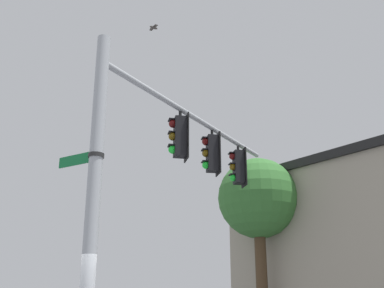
{
  "coord_description": "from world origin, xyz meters",
  "views": [
    {
      "loc": [
        -9.06,
        -0.06,
        1.66
      ],
      "look_at": [
        2.6,
        -2.46,
        5.67
      ],
      "focal_mm": 44.19,
      "sensor_mm": 36.0,
      "label": 1
    }
  ],
  "objects_px": {
    "traffic_light_nearest_pole": "(179,137)",
    "bird_flying": "(154,27)",
    "traffic_light_mid_inner": "(212,153)",
    "street_name_sign": "(87,158)",
    "traffic_light_mid_outer": "(238,167)"
  },
  "relations": [
    {
      "from": "traffic_light_mid_inner",
      "to": "street_name_sign",
      "type": "distance_m",
      "value": 4.85
    },
    {
      "from": "traffic_light_nearest_pole",
      "to": "traffic_light_mid_outer",
      "type": "relative_size",
      "value": 1.0
    },
    {
      "from": "traffic_light_mid_outer",
      "to": "bird_flying",
      "type": "bearing_deg",
      "value": 117.05
    },
    {
      "from": "traffic_light_mid_outer",
      "to": "bird_flying",
      "type": "distance_m",
      "value": 4.99
    },
    {
      "from": "traffic_light_nearest_pole",
      "to": "traffic_light_mid_inner",
      "type": "distance_m",
      "value": 1.68
    },
    {
      "from": "traffic_light_nearest_pole",
      "to": "bird_flying",
      "type": "relative_size",
      "value": 3.13
    },
    {
      "from": "street_name_sign",
      "to": "traffic_light_mid_inner",
      "type": "bearing_deg",
      "value": -46.26
    },
    {
      "from": "traffic_light_mid_inner",
      "to": "bird_flying",
      "type": "xyz_separation_m",
      "value": [
        -0.28,
        1.79,
        3.73
      ]
    },
    {
      "from": "traffic_light_mid_inner",
      "to": "street_name_sign",
      "type": "bearing_deg",
      "value": 133.74
    },
    {
      "from": "traffic_light_nearest_pole",
      "to": "street_name_sign",
      "type": "relative_size",
      "value": 1.45
    },
    {
      "from": "traffic_light_mid_inner",
      "to": "traffic_light_mid_outer",
      "type": "relative_size",
      "value": 1.0
    },
    {
      "from": "traffic_light_mid_outer",
      "to": "bird_flying",
      "type": "xyz_separation_m",
      "value": [
        -1.51,
        2.95,
        3.73
      ]
    },
    {
      "from": "traffic_light_mid_outer",
      "to": "bird_flying",
      "type": "relative_size",
      "value": 3.13
    },
    {
      "from": "traffic_light_mid_inner",
      "to": "bird_flying",
      "type": "bearing_deg",
      "value": 98.99
    },
    {
      "from": "traffic_light_nearest_pole",
      "to": "traffic_light_mid_outer",
      "type": "height_order",
      "value": "same"
    }
  ]
}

